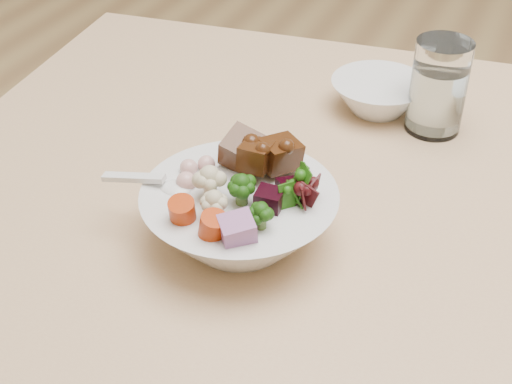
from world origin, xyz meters
TOP-DOWN VIEW (x-y plane):
  - food_bowl at (-0.39, -0.33)m, footprint 0.20×0.20m
  - soup_spoon at (-0.46, -0.35)m, footprint 0.10×0.03m
  - water_glass at (-0.25, -0.03)m, footprint 0.07×0.07m
  - side_bowl at (-0.33, -0.01)m, footprint 0.13×0.13m

SIDE VIEW (x-z plane):
  - side_bowl at x=-0.33m, z-range 0.67..0.71m
  - food_bowl at x=-0.39m, z-range 0.65..0.76m
  - water_glass at x=-0.25m, z-range 0.66..0.78m
  - soup_spoon at x=-0.46m, z-range 0.72..0.74m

